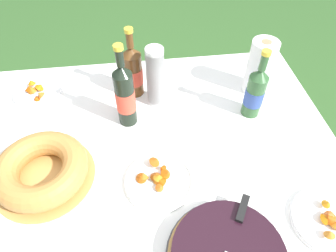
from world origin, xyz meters
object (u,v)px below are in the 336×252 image
Objects in this scene: serving_knife at (233,243)px; cider_bottle_green at (255,92)px; cider_bottle_amber at (133,71)px; snack_plate_left at (37,92)px; snack_plate_near at (329,220)px; bundt_cake at (41,170)px; juice_bottle_red at (125,95)px; snack_plate_right at (158,179)px; cup_stack at (155,77)px; paper_towel_roll at (260,67)px.

serving_knife is 0.59m from cider_bottle_green.
snack_plate_left is (-0.43, 0.04, -0.10)m from cider_bottle_amber.
snack_plate_near is (0.09, -0.49, -0.10)m from cider_bottle_green.
serving_knife is at bearing -29.86° from bundt_cake.
cider_bottle_green is 0.85× the size of juice_bottle_red.
cider_bottle_green is at bearing 15.13° from bundt_cake.
juice_bottle_red reaches higher than snack_plate_right.
cup_stack is 0.54m from snack_plate_left.
snack_plate_left is (-0.52, 0.12, -0.12)m from cup_stack.
juice_bottle_red is at bearing 106.62° from snack_plate_right.
cider_bottle_green reaches higher than snack_plate_left.
cup_stack is 1.12× the size of snack_plate_right.
snack_plate_left is at bearing 101.93° from bundt_cake.
snack_plate_near is at bearing -50.68° from cider_bottle_amber.
serving_knife is 0.75m from paper_towel_roll.
cider_bottle_amber is 1.35× the size of snack_plate_near.
snack_plate_right is 0.65m from paper_towel_roll.
paper_towel_roll is at bearing 41.65° from snack_plate_right.
cider_bottle_green is (0.38, -0.12, -0.02)m from cup_stack.
cider_bottle_amber is 0.49m from snack_plate_right.
cider_bottle_amber is 1.48× the size of snack_plate_left.
bundt_cake is at bearing -141.74° from cup_stack.
snack_plate_right is (-0.41, -0.28, -0.10)m from cider_bottle_green.
cider_bottle_amber is 0.53m from paper_towel_roll.
bundt_cake is at bearing -157.46° from paper_towel_roll.
cider_bottle_green is 0.93m from snack_plate_left.
cup_stack is 0.89× the size of cider_bottle_green.
cup_stack is 0.42m from snack_plate_right.
paper_towel_roll is (-0.03, 0.64, 0.11)m from snack_plate_near.
juice_bottle_red reaches higher than paper_towel_roll.
serving_knife is 0.68m from cup_stack.
cider_bottle_green reaches higher than serving_knife.
serving_knife is 1.11× the size of cider_bottle_green.
juice_bottle_red reaches higher than snack_plate_near.
serving_knife is at bearing -72.29° from cider_bottle_amber.
serving_knife is 1.44× the size of snack_plate_near.
bundt_cake reaches higher than snack_plate_near.
bundt_cake is 0.46m from snack_plate_left.
snack_plate_right reaches higher than snack_plate_left.
serving_knife is at bearing -49.44° from snack_plate_left.
juice_bottle_red is 0.34m from snack_plate_right.
snack_plate_left is (-0.66, 0.77, -0.05)m from serving_knife.
serving_knife is 1.58× the size of snack_plate_left.
cup_stack is 0.16m from juice_bottle_red.
serving_knife is at bearing -113.32° from cider_bottle_green.
cup_stack is 0.85× the size of cider_bottle_amber.
snack_plate_right reaches higher than snack_plate_near.
snack_plate_left is at bearing 167.34° from cup_stack.
bundt_cake is 1.62× the size of snack_plate_left.
cider_bottle_green is at bearing -114.72° from paper_towel_roll.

